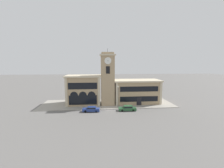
{
  "coord_description": "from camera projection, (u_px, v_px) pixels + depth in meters",
  "views": [
    {
      "loc": [
        -2.68,
        -41.5,
        12.99
      ],
      "look_at": [
        1.22,
        3.37,
        6.94
      ],
      "focal_mm": 24.0,
      "sensor_mm": 36.0,
      "label": 1
    }
  ],
  "objects": [
    {
      "name": "street_lamp",
      "position": [
        118.0,
        94.0,
        43.15
      ],
      "size": [
        0.36,
        0.36,
        6.55
      ],
      "color": "#4C4C51",
      "rests_on": "sidewalk_kerb"
    },
    {
      "name": "parked_car_near",
      "position": [
        91.0,
        109.0,
        40.96
      ],
      "size": [
        4.71,
        1.93,
        1.39
      ],
      "rotation": [
        0.0,
        0.0,
        3.09
      ],
      "color": "navy",
      "rests_on": "ground_plane"
    },
    {
      "name": "town_hall_right_wing",
      "position": [
        136.0,
        91.0,
        50.03
      ],
      "size": [
        15.42,
        7.75,
        7.76
      ],
      "color": "tan",
      "rests_on": "ground_plane"
    },
    {
      "name": "sidewalk_kerb",
      "position": [
        108.0,
        104.0,
        49.05
      ],
      "size": [
        42.16,
        12.41,
        0.15
      ],
      "color": "gray",
      "rests_on": "ground_plane"
    },
    {
      "name": "town_hall_left_wing",
      "position": [
        84.0,
        90.0,
        48.42
      ],
      "size": [
        11.2,
        7.75,
        9.39
      ],
      "color": "tan",
      "rests_on": "ground_plane"
    },
    {
      "name": "ground_plane",
      "position": [
        109.0,
        110.0,
        42.93
      ],
      "size": [
        300.0,
        300.0,
        0.0
      ],
      "primitive_type": "plane",
      "color": "#605E5B"
    },
    {
      "name": "clock_tower",
      "position": [
        108.0,
        79.0,
        47.19
      ],
      "size": [
        4.83,
        4.83,
        17.72
      ],
      "color": "tan",
      "rests_on": "ground_plane"
    },
    {
      "name": "parked_car_mid",
      "position": [
        128.0,
        108.0,
        41.82
      ],
      "size": [
        4.95,
        1.97,
        1.43
      ],
      "rotation": [
        0.0,
        0.0,
        3.09
      ],
      "color": "#285633",
      "rests_on": "ground_plane"
    }
  ]
}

